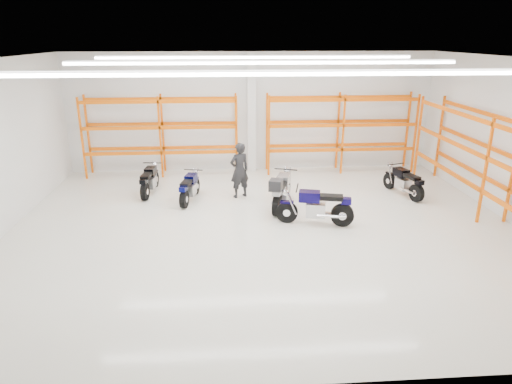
{
  "coord_description": "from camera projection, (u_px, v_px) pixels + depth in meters",
  "views": [
    {
      "loc": [
        -1.09,
        -11.55,
        5.05
      ],
      "look_at": [
        -0.21,
        0.5,
        0.9
      ],
      "focal_mm": 32.0,
      "sensor_mm": 36.0,
      "label": 1
    }
  ],
  "objects": [
    {
      "name": "motorcycle_back_b",
      "position": [
        189.0,
        189.0,
        14.52
      ],
      "size": [
        0.74,
        1.85,
        0.92
      ],
      "color": "black",
      "rests_on": "ground"
    },
    {
      "name": "motorcycle_back_d",
      "position": [
        405.0,
        183.0,
        15.04
      ],
      "size": [
        0.82,
        1.91,
        0.96
      ],
      "color": "black",
      "rests_on": "ground"
    },
    {
      "name": "structural_column",
      "position": [
        252.0,
        113.0,
        17.37
      ],
      "size": [
        0.32,
        0.32,
        4.5
      ],
      "primitive_type": "cube",
      "color": "white",
      "rests_on": "ground"
    },
    {
      "name": "pallet_racking_back_left",
      "position": [
        161.0,
        128.0,
        16.96
      ],
      "size": [
        5.67,
        0.87,
        3.0
      ],
      "color": "#FF6D05",
      "rests_on": "ground"
    },
    {
      "name": "motorcycle_main",
      "position": [
        318.0,
        208.0,
        12.72
      ],
      "size": [
        2.16,
        0.87,
        1.07
      ],
      "color": "black",
      "rests_on": "ground"
    },
    {
      "name": "pallet_racking_back_right",
      "position": [
        341.0,
        126.0,
        17.43
      ],
      "size": [
        5.67,
        0.87,
        3.0
      ],
      "color": "#FF6D05",
      "rests_on": "ground"
    },
    {
      "name": "ground",
      "position": [
        265.0,
        228.0,
        12.61
      ],
      "size": [
        14.0,
        14.0,
        0.0
      ],
      "primitive_type": "plane",
      "color": "beige",
      "rests_on": "ground"
    },
    {
      "name": "motorcycle_back_a",
      "position": [
        149.0,
        181.0,
        15.2
      ],
      "size": [
        0.64,
        1.93,
        0.95
      ],
      "color": "black",
      "rests_on": "ground"
    },
    {
      "name": "motorcycle_back_c",
      "position": [
        281.0,
        191.0,
        13.85
      ],
      "size": [
        1.06,
        2.24,
        1.18
      ],
      "color": "black",
      "rests_on": "ground"
    },
    {
      "name": "pallet_racking_side",
      "position": [
        501.0,
        161.0,
        12.46
      ],
      "size": [
        0.87,
        9.07,
        3.0
      ],
      "color": "#FF6D05",
      "rests_on": "ground"
    },
    {
      "name": "room_shell",
      "position": [
        266.0,
        109.0,
        11.57
      ],
      "size": [
        14.02,
        12.02,
        4.51
      ],
      "color": "white",
      "rests_on": "ground"
    },
    {
      "name": "standing_man",
      "position": [
        239.0,
        170.0,
        14.79
      ],
      "size": [
        0.79,
        0.68,
        1.82
      ],
      "primitive_type": "imported",
      "rotation": [
        0.0,
        0.0,
        3.59
      ],
      "color": "black",
      "rests_on": "ground"
    }
  ]
}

